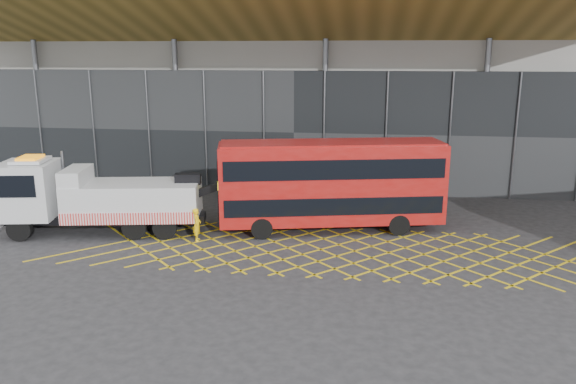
# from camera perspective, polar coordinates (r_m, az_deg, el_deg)

# --- Properties ---
(ground_plane) EXTENTS (120.00, 120.00, 0.00)m
(ground_plane) POSITION_cam_1_polar(r_m,az_deg,el_deg) (27.74, -6.61, -5.35)
(ground_plane) COLOR #262729
(road_markings) EXTENTS (27.96, 7.16, 0.01)m
(road_markings) POSITION_cam_1_polar(r_m,az_deg,el_deg) (26.92, 5.07, -5.91)
(road_markings) COLOR yellow
(road_markings) RESTS_ON ground_plane
(construction_building) EXTENTS (55.00, 23.97, 18.00)m
(construction_building) POSITION_cam_1_polar(r_m,az_deg,el_deg) (43.96, 1.75, 13.76)
(construction_building) COLOR gray
(construction_building) RESTS_ON ground_plane
(recovery_truck) EXTENTS (11.93, 4.55, 4.14)m
(recovery_truck) POSITION_cam_1_polar(r_m,az_deg,el_deg) (30.50, -19.08, -0.50)
(recovery_truck) COLOR black
(recovery_truck) RESTS_ON ground_plane
(bus_towed) EXTENTS (11.87, 5.18, 4.72)m
(bus_towed) POSITION_cam_1_polar(r_m,az_deg,el_deg) (29.23, 4.38, 1.05)
(bus_towed) COLOR #9E0F0C
(bus_towed) RESTS_ON ground_plane
(worker) EXTENTS (0.51, 0.67, 1.66)m
(worker) POSITION_cam_1_polar(r_m,az_deg,el_deg) (28.29, -9.23, -3.28)
(worker) COLOR yellow
(worker) RESTS_ON ground_plane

